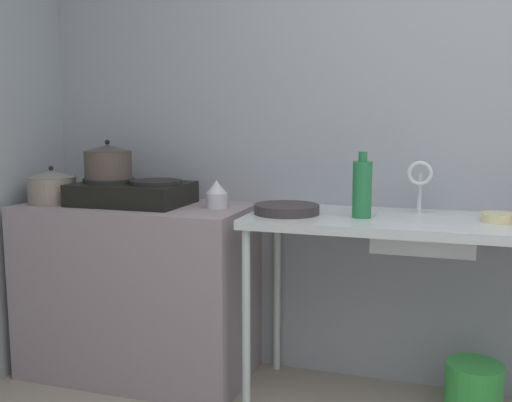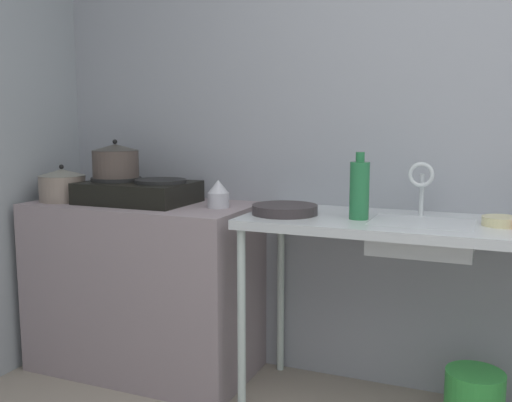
{
  "view_description": "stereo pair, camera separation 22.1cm",
  "coord_description": "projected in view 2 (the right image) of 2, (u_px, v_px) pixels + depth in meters",
  "views": [
    {
      "loc": [
        -0.23,
        -1.0,
        1.27
      ],
      "look_at": [
        -1.03,
        1.48,
        0.91
      ],
      "focal_mm": 40.32,
      "sensor_mm": 36.0,
      "label": 1
    },
    {
      "loc": [
        -0.03,
        -0.92,
        1.27
      ],
      "look_at": [
        -1.03,
        1.48,
        0.91
      ],
      "focal_mm": 40.32,
      "sensor_mm": 36.0,
      "label": 2
    }
  ],
  "objects": [
    {
      "name": "frying_pan",
      "position": [
        285.0,
        209.0,
        2.52
      ],
      "size": [
        0.29,
        0.29,
        0.04
      ],
      "primitive_type": "cylinder",
      "color": "#322C2D",
      "rests_on": "counter_sink"
    },
    {
      "name": "bottle_by_sink",
      "position": [
        359.0,
        190.0,
        2.39
      ],
      "size": [
        0.08,
        0.08,
        0.28
      ],
      "color": "#25703F",
      "rests_on": "counter_sink"
    },
    {
      "name": "counter_concrete",
      "position": [
        144.0,
        287.0,
        2.93
      ],
      "size": [
        1.12,
        0.56,
        0.86
      ],
      "primitive_type": "cube",
      "color": "gray",
      "rests_on": "ground"
    },
    {
      "name": "small_bowl_on_drainboard",
      "position": [
        502.0,
        221.0,
        2.25
      ],
      "size": [
        0.15,
        0.15,
        0.04
      ],
      "primitive_type": "cylinder",
      "color": "beige",
      "rests_on": "counter_sink"
    },
    {
      "name": "pot_on_left_burner",
      "position": [
        116.0,
        161.0,
        2.9
      ],
      "size": [
        0.23,
        0.23,
        0.19
      ],
      "color": "#493D37",
      "rests_on": "stove"
    },
    {
      "name": "bucket_on_floor",
      "position": [
        474.0,
        400.0,
        2.38
      ],
      "size": [
        0.24,
        0.24,
        0.25
      ],
      "primitive_type": "cylinder",
      "color": "green",
      "rests_on": "ground"
    },
    {
      "name": "counter_sink",
      "position": [
        445.0,
        238.0,
        2.33
      ],
      "size": [
        1.67,
        0.56,
        0.86
      ],
      "color": "silver",
      "rests_on": "ground"
    },
    {
      "name": "percolator",
      "position": [
        218.0,
        194.0,
        2.71
      ],
      "size": [
        0.1,
        0.1,
        0.13
      ],
      "color": "#B8B7BF",
      "rests_on": "counter_concrete"
    },
    {
      "name": "faucet",
      "position": [
        421.0,
        180.0,
        2.45
      ],
      "size": [
        0.11,
        0.06,
        0.24
      ],
      "color": "silver",
      "rests_on": "counter_sink"
    },
    {
      "name": "pot_beside_stove",
      "position": [
        62.0,
        185.0,
        2.93
      ],
      "size": [
        0.24,
        0.24,
        0.19
      ],
      "color": "gray",
      "rests_on": "counter_concrete"
    },
    {
      "name": "stove",
      "position": [
        138.0,
        191.0,
        2.87
      ],
      "size": [
        0.54,
        0.38,
        0.12
      ],
      "color": "black",
      "rests_on": "counter_concrete"
    },
    {
      "name": "sink_basin",
      "position": [
        421.0,
        237.0,
        2.34
      ],
      "size": [
        0.41,
        0.29,
        0.13
      ],
      "primitive_type": "cube",
      "color": "silver",
      "rests_on": "counter_sink"
    },
    {
      "name": "wall_back",
      "position": [
        504.0,
        125.0,
        2.49
      ],
      "size": [
        5.31,
        0.1,
        2.5
      ],
      "primitive_type": "cube",
      "color": "#8E929A",
      "rests_on": "ground"
    }
  ]
}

